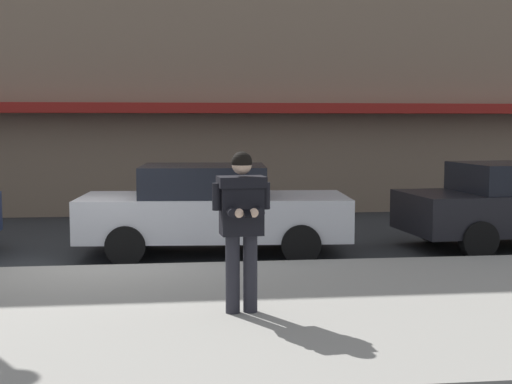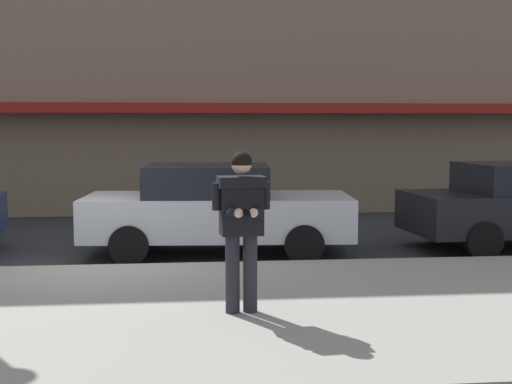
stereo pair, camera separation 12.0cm
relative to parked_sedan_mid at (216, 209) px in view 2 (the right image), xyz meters
The scene contains 6 objects.
ground_plane 2.35m from the parked_sedan_mid, 148.42° to the right, with size 80.00×80.00×0.00m, color #2B2D30.
sidewalk 4.17m from the parked_sedan_mid, 102.42° to the right, with size 32.00×5.30×0.14m, color #99968E.
curb_paint_line 1.62m from the parked_sedan_mid, 128.56° to the right, with size 28.00×0.12×0.01m, color silver.
storefront_facade 8.54m from the parked_sedan_mid, 96.86° to the left, with size 28.00×4.70×10.16m.
parked_sedan_mid is the anchor object (origin of this frame).
man_texting_on_phone 4.32m from the parked_sedan_mid, 88.99° to the right, with size 0.65×0.60×1.81m.
Camera 2 is at (1.29, -10.92, 2.26)m, focal length 50.00 mm.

